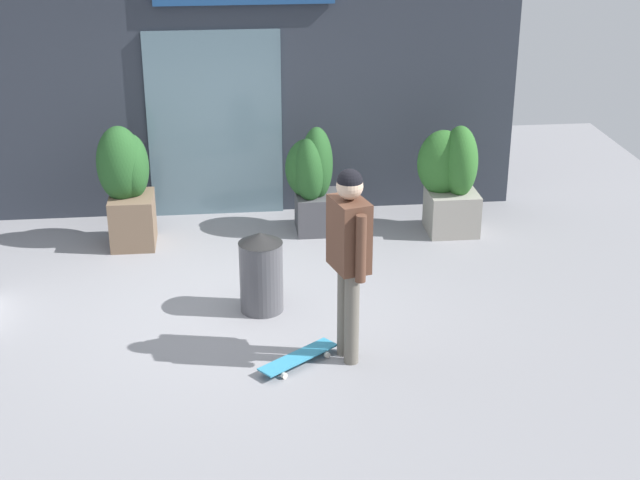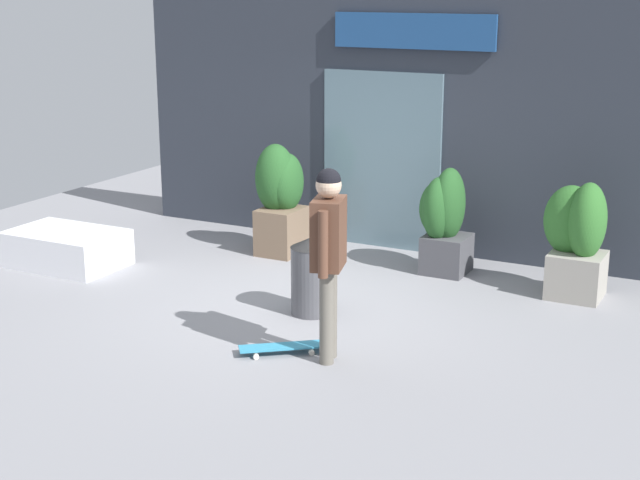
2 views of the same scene
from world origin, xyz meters
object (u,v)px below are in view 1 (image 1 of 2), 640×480
object	(u,v)px
skateboarder	(349,245)
planter_box_left	(451,176)
skateboard	(299,357)
planter_box_right	(313,176)
planter_box_mid	(128,182)
trash_bin	(262,271)

from	to	relation	value
skateboarder	planter_box_left	xyz separation A→B (m)	(1.59, 2.86, -0.42)
planter_box_left	skateboarder	bearing A→B (deg)	-119.08
skateboard	planter_box_right	world-z (taller)	planter_box_right
skateboarder	planter_box_mid	size ratio (longest dim) A/B	1.28
planter_box_right	trash_bin	size ratio (longest dim) A/B	1.53
planter_box_left	skateboard	bearing A→B (deg)	-124.92
planter_box_mid	trash_bin	bearing A→B (deg)	-52.67
skateboarder	planter_box_left	distance (m)	3.30
skateboard	planter_box_left	bearing A→B (deg)	-162.64
skateboarder	planter_box_right	size ratio (longest dim) A/B	1.42
trash_bin	skateboard	bearing A→B (deg)	-76.23
skateboard	planter_box_left	xyz separation A→B (m)	(2.04, 2.92, 0.61)
skateboard	trash_bin	distance (m)	1.17
skateboarder	planter_box_right	xyz separation A→B (m)	(-0.01, 3.04, -0.42)
skateboarder	planter_box_left	size ratio (longest dim) A/B	1.39
planter_box_right	trash_bin	distance (m)	2.15
skateboard	planter_box_right	bearing A→B (deg)	-135.71
skateboarder	planter_box_mid	bearing A→B (deg)	-69.33
planter_box_left	planter_box_right	bearing A→B (deg)	173.45
skateboard	planter_box_mid	size ratio (longest dim) A/B	0.54
skateboarder	trash_bin	bearing A→B (deg)	-70.99
planter_box_left	trash_bin	distance (m)	2.95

